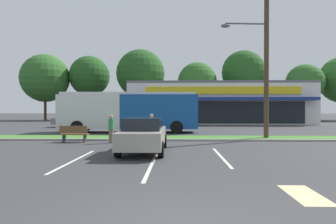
{
  "coord_description": "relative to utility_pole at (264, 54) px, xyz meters",
  "views": [
    {
      "loc": [
        0.03,
        -4.59,
        1.91
      ],
      "look_at": [
        -0.67,
        18.1,
        1.68
      ],
      "focal_mm": 31.16,
      "sensor_mm": 36.0,
      "label": 1
    }
  ],
  "objects": [
    {
      "name": "grass_median",
      "position": [
        -5.47,
        0.21,
        -5.3
      ],
      "size": [
        56.0,
        2.2,
        0.12
      ],
      "primitive_type": "cube",
      "color": "#427A2D",
      "rests_on": "ground_plane"
    },
    {
      "name": "curb_lip",
      "position": [
        -5.47,
        -1.01,
        -5.3
      ],
      "size": [
        56.0,
        0.24,
        0.12
      ],
      "primitive_type": "cube",
      "color": "#99968C",
      "rests_on": "ground_plane"
    },
    {
      "name": "parking_stripe_0",
      "position": [
        -9.26,
        -7.67,
        -5.35
      ],
      "size": [
        0.12,
        4.8,
        0.01
      ],
      "primitive_type": "cube",
      "color": "silver",
      "rests_on": "ground_plane"
    },
    {
      "name": "parking_stripe_1",
      "position": [
        -6.32,
        -8.56,
        -5.35
      ],
      "size": [
        0.12,
        4.8,
        0.01
      ],
      "primitive_type": "cube",
      "color": "silver",
      "rests_on": "ground_plane"
    },
    {
      "name": "parking_stripe_2",
      "position": [
        -3.68,
        -6.68,
        -5.35
      ],
      "size": [
        0.12,
        4.8,
        0.01
      ],
      "primitive_type": "cube",
      "color": "silver",
      "rests_on": "ground_plane"
    },
    {
      "name": "lot_arrow",
      "position": [
        -2.6,
        -11.82,
        -5.35
      ],
      "size": [
        0.7,
        1.6,
        0.01
      ],
      "primitive_type": "cube",
      "color": "beige",
      "rests_on": "ground_plane"
    },
    {
      "name": "storefront_building",
      "position": [
        -0.03,
        22.49,
        -2.7
      ],
      "size": [
        22.89,
        13.9,
        5.31
      ],
      "color": "silver",
      "rests_on": "ground_plane"
    },
    {
      "name": "tree_far_left",
      "position": [
        -27.92,
        30.62,
        1.79
      ],
      "size": [
        8.11,
        8.11,
        11.21
      ],
      "color": "#473323",
      "rests_on": "ground_plane"
    },
    {
      "name": "tree_left",
      "position": [
        -20.77,
        32.2,
        2.31
      ],
      "size": [
        6.99,
        6.99,
        11.18
      ],
      "color": "#473323",
      "rests_on": "ground_plane"
    },
    {
      "name": "tree_mid_left",
      "position": [
        -11.67,
        31.15,
        2.57
      ],
      "size": [
        8.21,
        8.21,
        12.04
      ],
      "color": "#473323",
      "rests_on": "ground_plane"
    },
    {
      "name": "tree_mid",
      "position": [
        -2.05,
        30.45,
        1.08
      ],
      "size": [
        6.52,
        6.52,
        9.71
      ],
      "color": "#473323",
      "rests_on": "ground_plane"
    },
    {
      "name": "tree_mid_right",
      "position": [
        5.97,
        32.02,
        2.86
      ],
      "size": [
        7.43,
        7.43,
        11.94
      ],
      "color": "#473323",
      "rests_on": "ground_plane"
    },
    {
      "name": "tree_right",
      "position": [
        15.53,
        30.05,
        0.84
      ],
      "size": [
        6.08,
        6.08,
        9.26
      ],
      "color": "#473323",
      "rests_on": "ground_plane"
    },
    {
      "name": "utility_pole",
      "position": [
        0.0,
        0.0,
        0.0
      ],
      "size": [
        3.04,
        2.4,
        10.02
      ],
      "color": "#4C3826",
      "rests_on": "ground_plane"
    },
    {
      "name": "city_bus",
      "position": [
        -9.38,
        5.32,
        -3.6
      ],
      "size": [
        11.16,
        2.87,
        3.25
      ],
      "rotation": [
        0.0,
        0.0,
        3.16
      ],
      "color": "#144793",
      "rests_on": "ground_plane"
    },
    {
      "name": "bus_stop_bench",
      "position": [
        -11.37,
        -1.83,
        -4.86
      ],
      "size": [
        1.6,
        0.45,
        0.95
      ],
      "rotation": [
        0.0,
        0.0,
        3.14
      ],
      "color": "brown",
      "rests_on": "ground_plane"
    },
    {
      "name": "car_1",
      "position": [
        -16.02,
        11.68,
        -4.59
      ],
      "size": [
        4.45,
        1.88,
        1.5
      ],
      "rotation": [
        0.0,
        0.0,
        3.14
      ],
      "color": "slate",
      "rests_on": "ground_plane"
    },
    {
      "name": "car_2",
      "position": [
        -6.92,
        -5.57,
        -4.58
      ],
      "size": [
        1.91,
        4.68,
        1.53
      ],
      "rotation": [
        0.0,
        0.0,
        1.57
      ],
      "color": "#9E998C",
      "rests_on": "ground_plane"
    },
    {
      "name": "pedestrian_near_bench",
      "position": [
        -9.13,
        -2.18,
        -4.57
      ],
      "size": [
        0.32,
        0.32,
        1.57
      ],
      "rotation": [
        0.0,
        0.0,
        4.42
      ],
      "color": "#726651",
      "rests_on": "ground_plane"
    },
    {
      "name": "pedestrian_by_pole",
      "position": [
        -6.9,
        -1.83,
        -4.54
      ],
      "size": [
        0.33,
        0.33,
        1.64
      ],
      "rotation": [
        0.0,
        0.0,
        0.5
      ],
      "color": "black",
      "rests_on": "ground_plane"
    }
  ]
}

